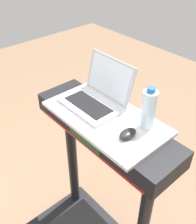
{
  "coord_description": "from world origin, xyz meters",
  "views": [
    {
      "loc": [
        0.81,
        -0.07,
        2.05
      ],
      "look_at": [
        0.0,
        0.65,
        1.25
      ],
      "focal_mm": 42.87,
      "sensor_mm": 36.0,
      "label": 1
    }
  ],
  "objects": [
    {
      "name": "desk_board",
      "position": [
        0.0,
        0.7,
        1.19
      ],
      "size": [
        0.66,
        0.36,
        0.02
      ],
      "primitive_type": "cube",
      "color": "silver",
      "rests_on": "treadmill_base"
    },
    {
      "name": "laptop",
      "position": [
        -0.12,
        0.75,
        1.24
      ],
      "size": [
        0.33,
        0.28,
        0.24
      ],
      "rotation": [
        0.0,
        0.0,
        0.02
      ],
      "color": "#B7B7BC",
      "rests_on": "desk_board"
    },
    {
      "name": "computer_mouse",
      "position": [
        0.19,
        0.67,
        1.21
      ],
      "size": [
        0.07,
        0.1,
        0.03
      ],
      "primitive_type": "ellipsoid",
      "rotation": [
        0.0,
        0.0,
        0.06
      ],
      "color": "black",
      "rests_on": "desk_board"
    },
    {
      "name": "water_bottle",
      "position": [
        0.2,
        0.79,
        1.3
      ],
      "size": [
        0.07,
        0.07,
        0.23
      ],
      "color": "silver",
      "rests_on": "desk_board"
    }
  ]
}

